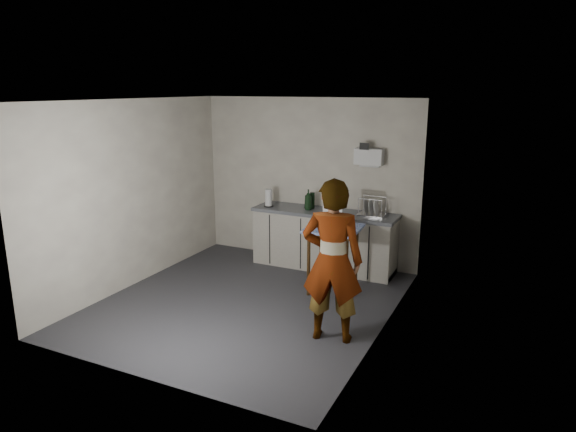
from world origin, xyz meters
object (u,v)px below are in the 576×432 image
at_px(soda_can, 331,207).
at_px(bakery_box, 329,220).
at_px(standing_man, 332,261).
at_px(dark_bottle, 312,200).
at_px(side_table, 333,236).
at_px(soap_bottle, 308,200).
at_px(paper_towel, 269,198).
at_px(kitchen_counter, 324,241).
at_px(dish_rack, 372,211).

distance_m(soda_can, bakery_box, 0.84).
bearing_deg(standing_man, dark_bottle, -74.15).
height_order(side_table, soap_bottle, soap_bottle).
relative_size(dark_bottle, paper_towel, 0.91).
height_order(kitchen_counter, side_table, side_table).
bearing_deg(dish_rack, kitchen_counter, -175.38).
bearing_deg(side_table, bakery_box, 149.83).
xyz_separation_m(kitchen_counter, standing_man, (0.93, -2.14, 0.49)).
height_order(side_table, dark_bottle, dark_bottle).
distance_m(side_table, soda_can, 0.93).
relative_size(dark_bottle, bakery_box, 0.65).
distance_m(side_table, bakery_box, 0.23).
xyz_separation_m(soap_bottle, dark_bottle, (0.02, 0.11, -0.03)).
distance_m(kitchen_counter, soap_bottle, 0.69).
xyz_separation_m(soap_bottle, bakery_box, (0.64, -0.77, -0.06)).
bearing_deg(side_table, kitchen_counter, 115.33).
distance_m(dark_bottle, paper_towel, 0.70).
relative_size(standing_man, dark_bottle, 7.21).
relative_size(dark_bottle, dish_rack, 0.66).
xyz_separation_m(standing_man, bakery_box, (-0.55, 1.34, 0.09)).
bearing_deg(dish_rack, soap_bottle, -175.00).
height_order(soap_bottle, dish_rack, soap_bottle).
distance_m(kitchen_counter, bakery_box, 1.06).
xyz_separation_m(soda_can, bakery_box, (0.28, -0.79, 0.03)).
distance_m(standing_man, paper_towel, 2.76).
height_order(standing_man, soda_can, standing_man).
xyz_separation_m(soda_can, paper_towel, (-1.01, -0.09, 0.06)).
height_order(soap_bottle, bakery_box, bakery_box).
bearing_deg(paper_towel, soda_can, 4.92).
bearing_deg(paper_towel, bakery_box, -28.52).
height_order(soda_can, bakery_box, bakery_box).
distance_m(soda_can, dark_bottle, 0.35).
distance_m(kitchen_counter, soda_can, 0.56).
bearing_deg(soap_bottle, soda_can, 2.86).
bearing_deg(kitchen_counter, side_table, -61.19).
distance_m(kitchen_counter, dark_bottle, 0.66).
relative_size(paper_towel, dish_rack, 0.72).
height_order(kitchen_counter, soda_can, soda_can).
height_order(soda_can, dish_rack, dish_rack).
bearing_deg(soda_can, bakery_box, -70.45).
bearing_deg(dark_bottle, bakery_box, -54.87).
bearing_deg(dark_bottle, dish_rack, -1.20).
relative_size(kitchen_counter, dish_rack, 5.81).
bearing_deg(soda_can, side_table, -66.37).
height_order(kitchen_counter, paper_towel, paper_towel).
xyz_separation_m(kitchen_counter, soap_bottle, (-0.26, -0.03, 0.64)).
relative_size(side_table, paper_towel, 3.30).
relative_size(kitchen_counter, side_table, 2.45).
xyz_separation_m(side_table, dish_rack, (0.26, 0.90, 0.17)).
height_order(side_table, bakery_box, bakery_box).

